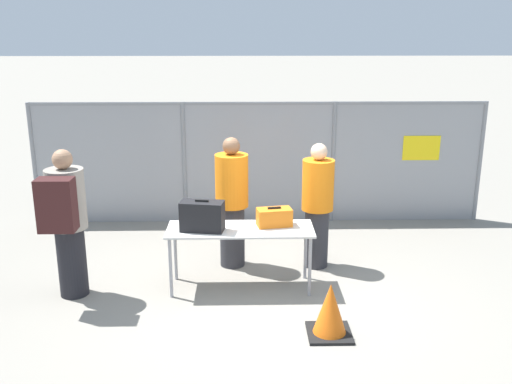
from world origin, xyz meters
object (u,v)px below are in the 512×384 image
object	(u,v)px
inspection_table	(240,234)
security_worker_far	(317,204)
suitcase_orange	(274,217)
traveler_hooded	(66,219)
traffic_cone	(330,311)
security_worker_near	(232,201)
utility_trailer	(337,166)
suitcase_black	(202,216)

from	to	relation	value
inspection_table	security_worker_far	xyz separation A→B (m)	(1.01, 0.65, 0.16)
suitcase_orange	security_worker_far	size ratio (longest dim) A/B	0.27
traveler_hooded	traffic_cone	xyz separation A→B (m)	(2.92, -0.94, -0.71)
suitcase_orange	security_worker_near	distance (m)	0.81
traffic_cone	inspection_table	bearing A→B (deg)	129.12
inspection_table	suitcase_orange	distance (m)	0.46
inspection_table	suitcase_orange	xyz separation A→B (m)	(0.41, 0.08, 0.18)
security_worker_far	traffic_cone	world-z (taller)	security_worker_far
utility_trailer	suitcase_black	bearing A→B (deg)	-116.83
suitcase_orange	traveler_hooded	xyz separation A→B (m)	(-2.41, -0.29, 0.10)
security_worker_near	traffic_cone	distance (m)	2.21
traveler_hooded	security_worker_near	size ratio (longest dim) A/B	1.02
inspection_table	security_worker_near	size ratio (longest dim) A/B	1.01
inspection_table	suitcase_orange	world-z (taller)	suitcase_orange
suitcase_black	security_worker_near	bearing A→B (deg)	66.49
suitcase_black	utility_trailer	xyz separation A→B (m)	(2.36, 4.67, -0.53)
inspection_table	security_worker_far	bearing A→B (deg)	32.80
suitcase_orange	traffic_cone	xyz separation A→B (m)	(0.52, -1.23, -0.61)
utility_trailer	security_worker_far	bearing A→B (deg)	-102.96
suitcase_black	traveler_hooded	size ratio (longest dim) A/B	0.30
suitcase_black	traffic_cone	bearing A→B (deg)	-38.10
suitcase_orange	inspection_table	bearing A→B (deg)	-168.45
inspection_table	traffic_cone	world-z (taller)	inspection_table
traveler_hooded	suitcase_black	bearing A→B (deg)	12.62
suitcase_orange	utility_trailer	xyz separation A→B (m)	(1.51, 4.52, -0.46)
security_worker_far	utility_trailer	world-z (taller)	security_worker_far
suitcase_black	utility_trailer	bearing A→B (deg)	63.17
inspection_table	utility_trailer	bearing A→B (deg)	67.40
inspection_table	traveler_hooded	size ratio (longest dim) A/B	0.99
inspection_table	traffic_cone	bearing A→B (deg)	-50.88
suitcase_orange	utility_trailer	bearing A→B (deg)	71.59
inspection_table	utility_trailer	world-z (taller)	inspection_table
traffic_cone	security_worker_near	bearing A→B (deg)	119.44
inspection_table	utility_trailer	xyz separation A→B (m)	(1.92, 4.61, -0.28)
suitcase_orange	traveler_hooded	distance (m)	2.43
suitcase_black	security_worker_far	world-z (taller)	security_worker_far
traveler_hooded	security_worker_far	world-z (taller)	traveler_hooded
traffic_cone	security_worker_far	bearing A→B (deg)	87.59
traffic_cone	suitcase_black	bearing A→B (deg)	141.90
utility_trailer	traffic_cone	size ratio (longest dim) A/B	6.05
suitcase_black	suitcase_orange	world-z (taller)	suitcase_black
security_worker_near	traffic_cone	xyz separation A→B (m)	(1.04, -1.85, -0.64)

